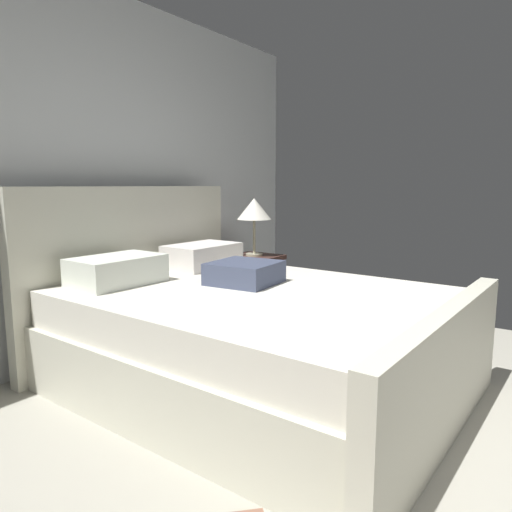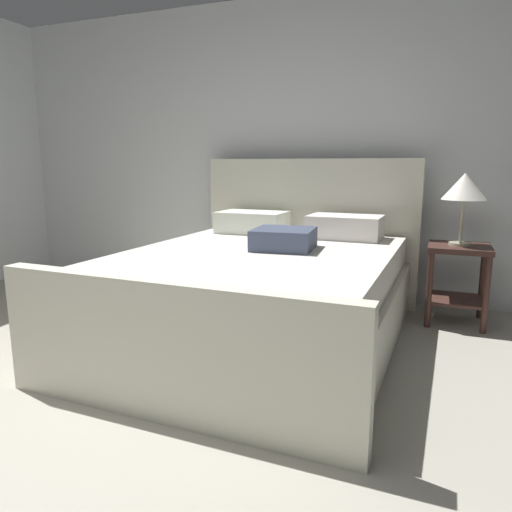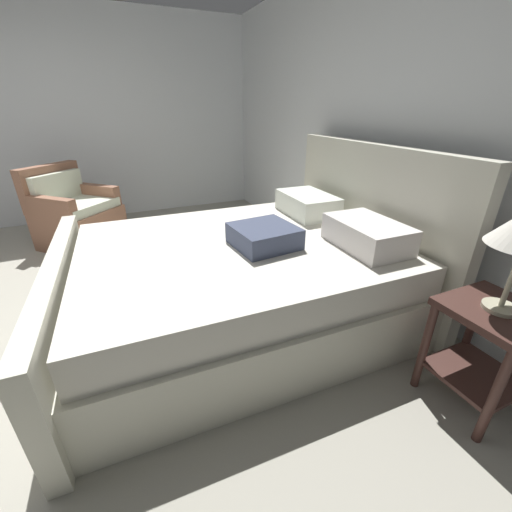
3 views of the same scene
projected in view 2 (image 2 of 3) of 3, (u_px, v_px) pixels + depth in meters
wall_back at (266, 150)px, 4.45m from camera, size 5.51×0.12×2.65m
bed at (263, 289)px, 3.26m from camera, size 1.95×2.41×1.24m
nightstand_right at (458, 271)px, 3.56m from camera, size 0.44×0.44×0.60m
table_lamp_right at (464, 188)px, 3.44m from camera, size 0.32×0.32×0.53m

